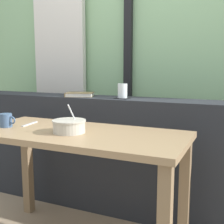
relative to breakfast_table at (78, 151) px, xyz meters
The scene contains 11 objects.
outdoor_backdrop 1.41m from the breakfast_table, 93.58° to the left, with size 4.80×0.08×2.80m, color #8EBC89.
curtain_left_panel 1.50m from the breakfast_table, 127.69° to the left, with size 0.56×0.06×2.50m, color silver.
window_divider_post 1.30m from the breakfast_table, 95.71° to the left, with size 0.07×0.05×2.60m, color black.
dark_console_ledge 0.59m from the breakfast_table, 97.49° to the left, with size 2.80×0.29×0.88m, color #23262B.
breakfast_table is the anchor object (origin of this frame).
coaster_square 0.59m from the breakfast_table, 82.20° to the left, with size 0.10×0.10×0.01m, color black.
juice_glass 0.62m from the breakfast_table, 82.20° to the left, with size 0.07×0.07×0.10m.
closed_book 0.67m from the breakfast_table, 118.76° to the left, with size 0.25×0.21×0.03m.
soup_bowl 0.16m from the breakfast_table, 126.44° to the right, with size 0.19×0.19×0.17m.
fork_utensil 0.42m from the breakfast_table, behind, with size 0.02×0.17×0.01m, color silver.
ceramic_mug 0.51m from the breakfast_table, behind, with size 0.11×0.08×0.08m.
Camera 1 is at (0.95, -1.48, 1.11)m, focal length 47.65 mm.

